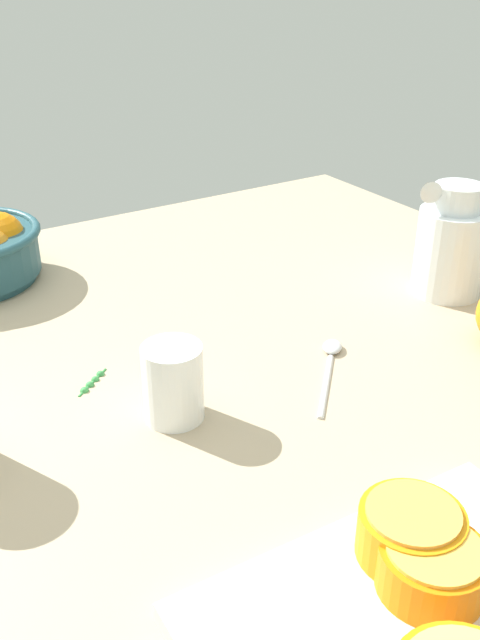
% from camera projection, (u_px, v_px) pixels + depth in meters
% --- Properties ---
extents(ground_plane, '(1.17, 1.07, 0.03)m').
position_uv_depth(ground_plane, '(213.00, 382.00, 0.80)').
color(ground_plane, tan).
extents(juice_pitcher, '(0.13, 0.09, 0.16)m').
position_uv_depth(juice_pitcher, '(451.00, 252.00, 0.95)').
color(juice_pitcher, white).
rests_on(juice_pitcher, ground_plane).
extents(juice_glass, '(0.06, 0.06, 0.08)m').
position_uv_depth(juice_glass, '(173.00, 387.00, 0.70)').
color(juice_glass, white).
rests_on(juice_glass, ground_plane).
extents(cutting_board, '(0.31, 0.24, 0.02)m').
position_uv_depth(cutting_board, '(430.00, 640.00, 0.48)').
color(cutting_board, beige).
rests_on(cutting_board, ground_plane).
extents(orange_half_0, '(0.08, 0.08, 0.04)m').
position_uv_depth(orange_half_0, '(410.00, 533.00, 0.52)').
color(orange_half_0, orange).
rests_on(orange_half_0, cutting_board).
extents(orange_half_1, '(0.08, 0.08, 0.04)m').
position_uv_depth(orange_half_1, '(432.00, 567.00, 0.50)').
color(orange_half_1, orange).
rests_on(orange_half_1, cutting_board).
extents(spoon, '(0.12, 0.12, 0.01)m').
position_uv_depth(spoon, '(330.00, 363.00, 0.80)').
color(spoon, silver).
rests_on(spoon, ground_plane).
extents(herb_sprig_0, '(0.05, 0.04, 0.01)m').
position_uv_depth(herb_sprig_0, '(92.00, 381.00, 0.77)').
color(herb_sprig_0, '#388F46').
rests_on(herb_sprig_0, ground_plane).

